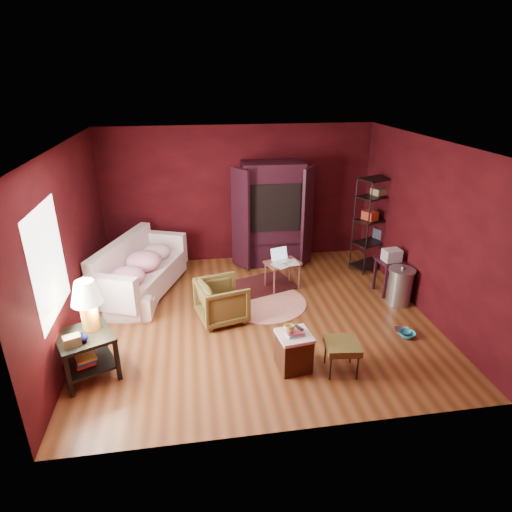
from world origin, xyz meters
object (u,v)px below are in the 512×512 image
Objects in this scene: armchair at (222,299)px; laptop_desk at (282,265)px; side_table at (86,321)px; wire_shelving at (377,219)px; sofa at (139,275)px; tv_armoire at (272,212)px; hamper at (294,350)px.

armchair is 1.53m from laptop_desk.
armchair is at bearing 30.18° from side_table.
wire_shelving reaches higher than side_table.
laptop_desk is (2.58, -0.13, 0.08)m from sofa.
sofa reaches higher than armchair.
armchair is 0.35× the size of tv_armoire.
sofa is 2.91m from tv_armoire.
wire_shelving is (3.24, 1.59, 0.66)m from armchair.
wire_shelving is at bearing -0.42° from laptop_desk.
tv_armoire reaches higher than hamper.
hamper is 0.29× the size of tv_armoire.
armchair is at bearing 121.40° from hamper.
sofa is at bearing 161.96° from wire_shelving.
hamper is 2.38m from laptop_desk.
armchair is 1.64m from hamper.
hamper is at bearing -115.85° from laptop_desk.
hamper is (2.24, -2.48, -0.11)m from sofa.
sofa is 3.34m from hamper.
wire_shelving is at bearing 27.59° from side_table.
sofa reaches higher than laptop_desk.
laptop_desk is at bearing 81.73° from hamper.
tv_armoire reaches higher than armchair.
tv_armoire is 1.12× the size of wire_shelving.
wire_shelving is (2.05, 0.63, 0.57)m from laptop_desk.
wire_shelving is at bearing -76.37° from sofa.
sofa is at bearing -155.66° from tv_armoire.
tv_armoire is at bearing -60.45° from sofa.
side_table reaches higher than sofa.
laptop_desk is at bearing -89.27° from tv_armoire.
armchair is at bearing -158.96° from laptop_desk.
side_table is 1.74× the size of laptop_desk.
sofa is 1.52× the size of side_table.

